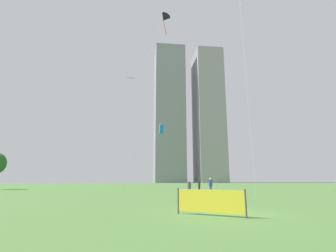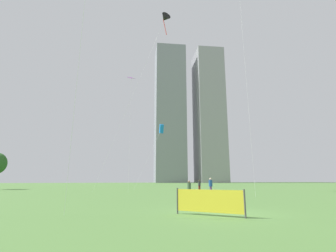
# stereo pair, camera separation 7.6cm
# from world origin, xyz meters

# --- Properties ---
(ground) EXTENTS (280.00, 280.00, 0.00)m
(ground) POSITION_xyz_m (0.00, 0.00, 0.00)
(ground) COLOR #4C7538
(person_standing_0) EXTENTS (0.35, 0.35, 1.57)m
(person_standing_0) POSITION_xyz_m (2.50, 11.11, 0.91)
(person_standing_0) COLOR #1E478C
(person_standing_0) RESTS_ON ground
(person_standing_1) EXTENTS (0.36, 0.36, 1.62)m
(person_standing_1) POSITION_xyz_m (8.61, 23.46, 0.94)
(person_standing_1) COLOR maroon
(person_standing_1) RESTS_ON ground
(person_standing_2) EXTENTS (0.41, 0.41, 1.85)m
(person_standing_2) POSITION_xyz_m (6.55, 15.07, 1.07)
(person_standing_2) COLOR #593372
(person_standing_2) RESTS_ON ground
(kite_flying_0) EXTENTS (5.09, 1.55, 11.24)m
(kite_flying_0) POSITION_xyz_m (4.50, 30.21, 10.39)
(kite_flying_0) COLOR silver
(kite_flying_0) RESTS_ON ground
(kite_flying_3) EXTENTS (11.11, 2.35, 29.43)m
(kite_flying_3) POSITION_xyz_m (3.67, 24.89, 28.46)
(kite_flying_3) COLOR silver
(kite_flying_3) RESTS_ON ground
(kite_flying_4) EXTENTS (1.88, 3.82, 18.77)m
(kite_flying_4) POSITION_xyz_m (-1.34, 27.92, 18.27)
(kite_flying_4) COLOR silver
(kite_flying_4) RESTS_ON ground
(distant_highrise_0) EXTENTS (19.10, 22.77, 81.84)m
(distant_highrise_0) POSITION_xyz_m (59.13, 128.61, 40.92)
(distant_highrise_0) COLOR #939399
(distant_highrise_0) RESTS_ON ground
(distant_highrise_1) EXTENTS (20.53, 20.99, 84.34)m
(distant_highrise_1) POSITION_xyz_m (35.78, 135.37, 42.17)
(distant_highrise_1) COLOR gray
(distant_highrise_1) RESTS_ON ground
(event_banner) EXTENTS (2.46, 2.38, 1.24)m
(event_banner) POSITION_xyz_m (-0.89, -0.88, 0.66)
(event_banner) COLOR #4C4C4C
(event_banner) RESTS_ON ground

